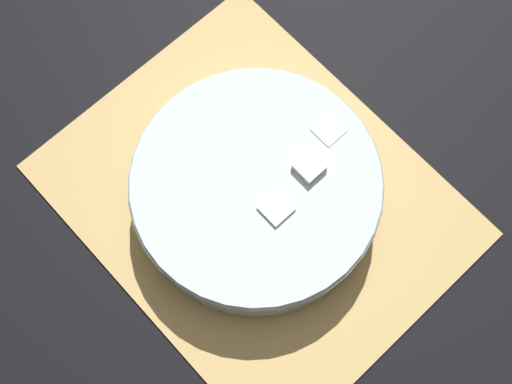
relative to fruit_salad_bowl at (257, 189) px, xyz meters
The scene contains 3 objects.
ground_plane 0.04m from the fruit_salad_bowl, 41.22° to the left, with size 6.00×6.00×0.00m, color black.
bamboo_mat_center 0.04m from the fruit_salad_bowl, 41.22° to the left, with size 0.45×0.36×0.01m.
fruit_salad_bowl is the anchor object (origin of this frame).
Camera 1 is at (-0.18, 0.17, 0.79)m, focal length 50.00 mm.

